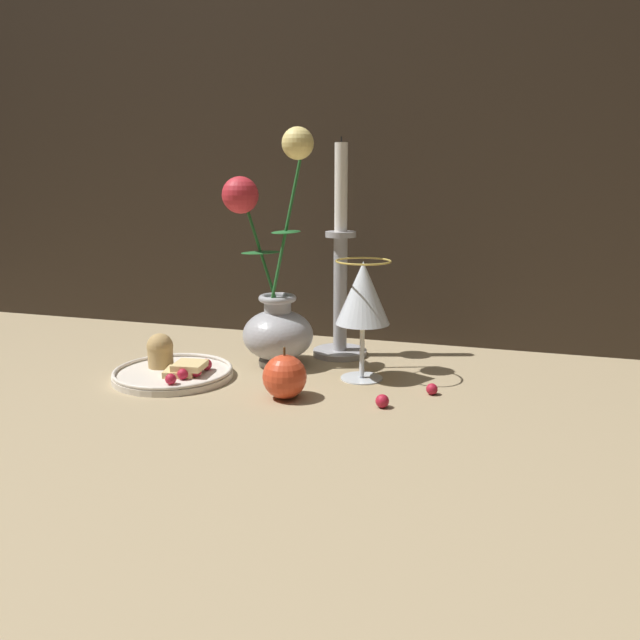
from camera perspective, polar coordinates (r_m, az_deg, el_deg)
name	(u,v)px	position (r m, az deg, el deg)	size (l,w,h in m)	color
ground_plane	(310,384)	(0.99, -0.88, -5.85)	(2.40, 2.40, 0.00)	#9E8966
wall_back	(363,22)	(1.28, 3.96, 25.51)	(2.40, 0.04, 1.20)	#2D2319
vase	(275,303)	(1.07, -4.17, 1.59)	(0.16, 0.12, 0.40)	#A3A3A8
plate_with_pastries	(172,369)	(1.05, -13.38, -4.36)	(0.19, 0.19, 0.07)	silver
wine_glass	(363,297)	(0.98, 3.94, 2.13)	(0.09, 0.09, 0.19)	silver
candlestick	(342,282)	(1.12, 2.07, 3.47)	(0.10, 0.10, 0.39)	#A3A3A8
apple_beside_vase	(285,377)	(0.92, -3.25, -5.20)	(0.07, 0.07, 0.08)	#D14223
berry_near_plate	(432,389)	(0.95, 10.19, -6.23)	(0.02, 0.02, 0.02)	#AD192D
berry_front_center	(382,401)	(0.89, 5.71, -7.39)	(0.02, 0.02, 0.02)	#AD192D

